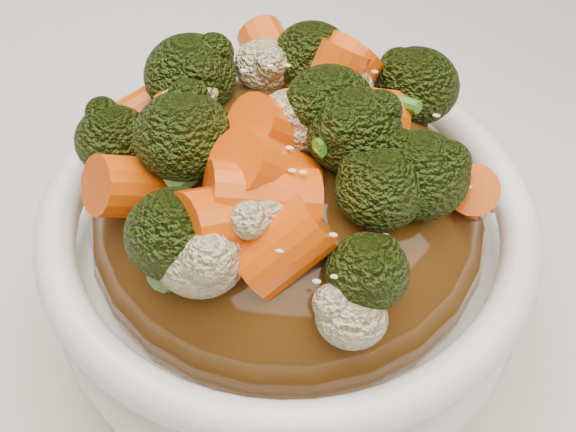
# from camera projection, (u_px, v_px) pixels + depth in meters

# --- Properties ---
(tablecloth) EXTENTS (1.20, 0.80, 0.04)m
(tablecloth) POSITION_uv_depth(u_px,v_px,m) (303.00, 317.00, 0.43)
(tablecloth) COLOR silver
(tablecloth) RESTS_ON dining_table
(bowl) EXTENTS (0.25, 0.25, 0.08)m
(bowl) POSITION_uv_depth(u_px,v_px,m) (288.00, 262.00, 0.37)
(bowl) COLOR white
(bowl) RESTS_ON tablecloth
(sauce_base) EXTENTS (0.20, 0.20, 0.09)m
(sauce_base) POSITION_uv_depth(u_px,v_px,m) (288.00, 221.00, 0.35)
(sauce_base) COLOR #4D2B0D
(sauce_base) RESTS_ON bowl
(carrots) EXTENTS (0.20, 0.20, 0.05)m
(carrots) POSITION_uv_depth(u_px,v_px,m) (288.00, 113.00, 0.31)
(carrots) COLOR #E84E07
(carrots) RESTS_ON sauce_base
(broccoli) EXTENTS (0.20, 0.20, 0.04)m
(broccoli) POSITION_uv_depth(u_px,v_px,m) (288.00, 115.00, 0.31)
(broccoli) COLOR black
(broccoli) RESTS_ON sauce_base
(cauliflower) EXTENTS (0.20, 0.20, 0.04)m
(cauliflower) POSITION_uv_depth(u_px,v_px,m) (288.00, 119.00, 0.31)
(cauliflower) COLOR beige
(cauliflower) RESTS_ON sauce_base
(scallions) EXTENTS (0.15, 0.15, 0.02)m
(scallions) POSITION_uv_depth(u_px,v_px,m) (288.00, 111.00, 0.30)
(scallions) COLOR #35731A
(scallions) RESTS_ON sauce_base
(sesame_seeds) EXTENTS (0.18, 0.18, 0.01)m
(sesame_seeds) POSITION_uv_depth(u_px,v_px,m) (288.00, 111.00, 0.30)
(sesame_seeds) COLOR beige
(sesame_seeds) RESTS_ON sauce_base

